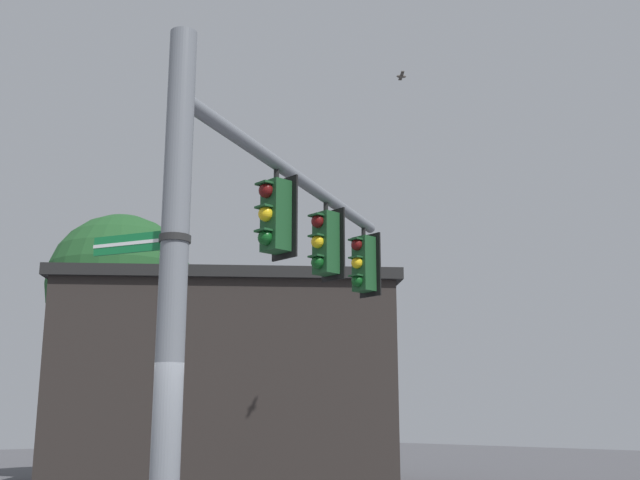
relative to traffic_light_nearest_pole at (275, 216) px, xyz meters
name	(u,v)px	position (x,y,z in m)	size (l,w,h in m)	color
signal_pole	(172,299)	(-1.08, 2.33, -1.57)	(0.32, 0.32, 6.40)	slate
mast_arm	(300,180)	(0.36, -0.80, 0.80)	(0.20, 0.20, 6.90)	slate
traffic_light_nearest_pole	(275,216)	(0.00, 0.00, 0.00)	(0.54, 0.49, 1.31)	black
traffic_light_mid_inner	(325,243)	(0.81, -1.77, 0.00)	(0.54, 0.49, 1.31)	black
traffic_light_mid_outer	(363,264)	(1.63, -3.53, 0.00)	(0.54, 0.49, 1.31)	black
street_name_sign	(156,241)	(-0.86, 2.43, -0.90)	(1.19, 0.66, 0.22)	#147238
bird_flying	(401,76)	(1.28, -4.38, 4.00)	(0.32, 0.27, 0.08)	#4C4742
storefront_building	(229,385)	(10.28, -6.80, -1.94)	(12.04, 12.08, 5.64)	#282321
tree_by_storefront	(120,287)	(14.25, -5.24, 1.28)	(4.72, 4.72, 8.43)	#4C3823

